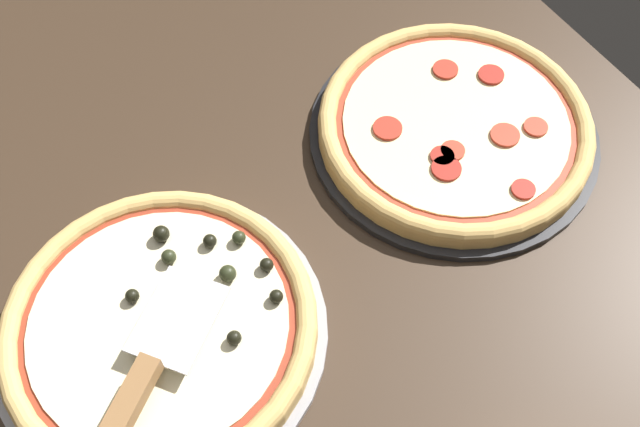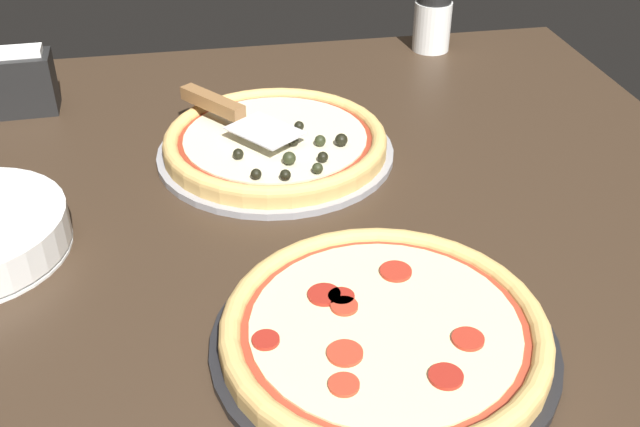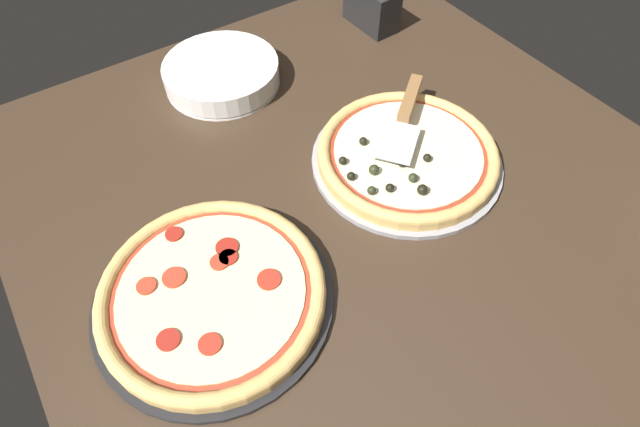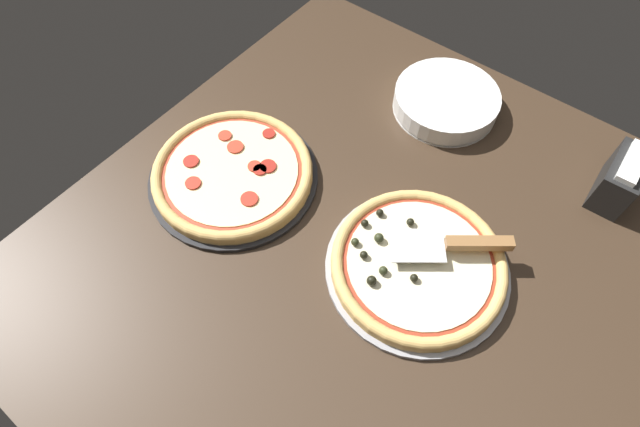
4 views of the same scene
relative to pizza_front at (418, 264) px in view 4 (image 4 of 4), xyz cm
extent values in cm
cube|color=#38281C|center=(-2.09, 11.42, -4.24)|extent=(120.48, 111.09, 3.60)
cylinder|color=#939399|center=(0.02, -0.06, -1.94)|extent=(34.38, 34.38, 1.00)
cylinder|color=#DBAD60|center=(0.02, -0.06, -0.55)|extent=(32.32, 32.32, 1.77)
torus|color=#DBAD60|center=(0.02, -0.06, 0.33)|extent=(32.32, 32.32, 2.20)
cylinder|color=maroon|center=(0.02, -0.06, 0.41)|extent=(28.09, 28.09, 0.15)
cylinder|color=beige|center=(0.02, -0.06, 0.53)|extent=(26.50, 26.50, 0.40)
sphere|color=black|center=(-3.65, -1.12, 1.46)|extent=(1.46, 1.46, 1.46)
sphere|color=black|center=(4.00, 11.06, 1.45)|extent=(1.44, 1.44, 1.44)
sphere|color=black|center=(-8.78, 4.49, 1.64)|extent=(1.81, 1.81, 1.81)
sphere|color=black|center=(5.82, 5.64, 1.48)|extent=(1.49, 1.49, 1.49)
sphere|color=black|center=(0.29, 12.35, 1.47)|extent=(1.47, 1.47, 1.47)
sphere|color=black|center=(-1.97, 3.23, 1.60)|extent=(1.74, 1.74, 1.74)
sphere|color=#282D19|center=(-4.15, 11.31, 1.48)|extent=(1.49, 1.49, 1.49)
sphere|color=black|center=(-5.38, 8.58, 1.48)|extent=(1.49, 1.49, 1.49)
sphere|color=#282D19|center=(-0.81, 8.37, 1.64)|extent=(1.81, 1.81, 1.81)
sphere|color=#282D19|center=(-5.84, 3.99, 1.53)|extent=(1.60, 1.60, 1.60)
cylinder|color=black|center=(-5.57, 41.53, -1.94)|extent=(35.38, 35.38, 1.00)
cylinder|color=#DBAD60|center=(-5.57, 41.53, -0.62)|extent=(33.26, 33.26, 1.63)
torus|color=#DBAD60|center=(-5.57, 41.53, 0.19)|extent=(33.26, 33.26, 2.22)
cylinder|color=#A33823|center=(-5.57, 41.53, 0.27)|extent=(28.91, 28.91, 0.15)
cylinder|color=beige|center=(-5.57, 41.53, 0.39)|extent=(27.27, 27.27, 0.40)
cylinder|color=maroon|center=(-2.26, 36.89, 0.79)|extent=(2.81, 2.81, 0.40)
cylinder|color=#B73823|center=(-0.75, 45.07, 0.79)|extent=(3.50, 3.50, 0.40)
cylinder|color=#B73823|center=(-1.80, 38.39, 0.79)|extent=(2.86, 2.86, 0.40)
cylinder|color=maroon|center=(-9.23, 49.67, 0.79)|extent=(3.26, 3.26, 0.40)
cylinder|color=#B73823|center=(0.17, 48.98, 0.79)|extent=(2.89, 2.89, 0.40)
cylinder|color=#AD2D1E|center=(-12.91, 45.30, 0.79)|extent=(3.21, 3.21, 0.40)
cylinder|color=maroon|center=(6.43, 41.92, 0.79)|extent=(2.74, 2.74, 0.40)
cylinder|color=#AD2D1E|center=(-8.79, 33.76, 0.79)|extent=(3.52, 3.52, 0.40)
cylinder|color=maroon|center=(-0.39, 36.23, 0.79)|extent=(3.49, 3.49, 0.40)
cube|color=silver|center=(1.63, 1.71, 2.67)|extent=(11.55, 12.07, 0.24)
cube|color=olive|center=(8.38, -7.01, 3.55)|extent=(9.18, 10.96, 2.00)
cylinder|color=white|center=(39.13, 16.98, -2.09)|extent=(23.69, 23.69, 0.70)
cylinder|color=white|center=(39.13, 16.98, -1.39)|extent=(23.69, 23.69, 0.70)
cylinder|color=white|center=(39.13, 16.98, -0.69)|extent=(23.69, 23.69, 0.70)
cylinder|color=white|center=(39.13, 16.98, 0.01)|extent=(23.69, 23.69, 0.70)
cylinder|color=white|center=(39.13, 16.98, 0.71)|extent=(23.69, 23.69, 0.70)
cylinder|color=white|center=(39.13, 16.98, 1.41)|extent=(23.69, 23.69, 0.70)
cylinder|color=white|center=(39.13, 16.98, 2.11)|extent=(23.69, 23.69, 0.70)
cube|color=black|center=(39.35, -22.01, 2.29)|extent=(13.31, 6.96, 9.45)
cube|color=white|center=(39.35, -22.01, 7.62)|extent=(11.24, 3.97, 1.20)
camera|label=1|loc=(35.39, -2.33, 70.11)|focal=42.00mm
camera|label=2|loc=(10.83, 95.52, 51.11)|focal=42.00mm
camera|label=3|loc=(-43.16, 47.97, 64.17)|focal=28.00mm
camera|label=4|loc=(-43.65, -11.13, 82.26)|focal=28.00mm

